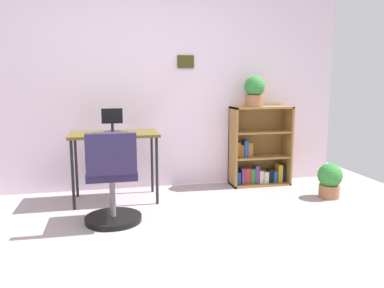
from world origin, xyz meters
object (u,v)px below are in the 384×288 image
bookshelf_low (258,151)px  monitor (112,121)px  potted_plant_floor (330,180)px  keyboard (111,134)px  desk (114,139)px  potted_plant_on_shelf (254,91)px  office_chair (112,185)px

bookshelf_low → monitor: bearing=-171.5°
monitor → potted_plant_floor: (2.33, -0.45, -0.65)m
keyboard → potted_plant_floor: (2.35, -0.29, -0.55)m
potted_plant_floor → desk: bearing=169.7°
keyboard → bookshelf_low: 1.88m
bookshelf_low → potted_plant_on_shelf: (-0.09, -0.05, 0.74)m
monitor → bookshelf_low: (1.77, 0.27, -0.44)m
keyboard → office_chair: bearing=-90.5°
keyboard → potted_plant_on_shelf: potted_plant_on_shelf is taller
desk → keyboard: bearing=-106.2°
potted_plant_on_shelf → potted_plant_floor: potted_plant_on_shelf is taller
desk → keyboard: 0.15m
bookshelf_low → desk: bearing=-170.3°
keyboard → office_chair: 0.69m
keyboard → potted_plant_floor: bearing=-7.1°
desk → monitor: monitor is taller
office_chair → bookshelf_low: size_ratio=0.88×
bookshelf_low → potted_plant_on_shelf: size_ratio=2.69×
bookshelf_low → potted_plant_floor: 0.94m
keyboard → potted_plant_on_shelf: size_ratio=1.05×
office_chair → potted_plant_on_shelf: size_ratio=2.36×
keyboard → bookshelf_low: (1.80, 0.43, -0.33)m
keyboard → bookshelf_low: bookshelf_low is taller
potted_plant_on_shelf → monitor: bearing=-172.8°
potted_plant_on_shelf → desk: bearing=-171.5°
desk → potted_plant_floor: size_ratio=2.38×
potted_plant_floor → potted_plant_on_shelf: bearing=134.1°
desk → bookshelf_low: bookshelf_low is taller
keyboard → office_chair: office_chair is taller
potted_plant_floor → office_chair: bearing=-173.1°
monitor → potted_plant_on_shelf: 1.72m
keyboard → potted_plant_floor: size_ratio=0.98×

